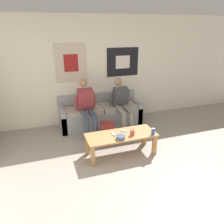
{
  "coord_description": "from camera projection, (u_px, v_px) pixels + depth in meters",
  "views": [
    {
      "loc": [
        -1.25,
        -2.24,
        2.29
      ],
      "look_at": [
        0.08,
        1.67,
        0.66
      ],
      "focal_mm": 35.0,
      "sensor_mm": 36.0,
      "label": 1
    }
  ],
  "objects": [
    {
      "name": "backpack",
      "position": [
        107.0,
        131.0,
        4.7
      ],
      "size": [
        0.34,
        0.35,
        0.36
      ],
      "color": "maroon",
      "rests_on": "ground_plane"
    },
    {
      "name": "pillar_candle",
      "position": [
        132.0,
        132.0,
        4.01
      ],
      "size": [
        0.09,
        0.09,
        0.12
      ],
      "color": "#B24C42",
      "rests_on": "coffee_table"
    },
    {
      "name": "coffee_table",
      "position": [
        121.0,
        138.0,
        4.08
      ],
      "size": [
        1.31,
        0.52,
        0.41
      ],
      "color": "#B27F4C",
      "rests_on": "ground_plane"
    },
    {
      "name": "ground_plane",
      "position": [
        144.0,
        194.0,
        3.19
      ],
      "size": [
        18.0,
        18.0,
        0.0
      ],
      "primitive_type": "plane",
      "color": "gray"
    },
    {
      "name": "couch",
      "position": [
        100.0,
        114.0,
        5.36
      ],
      "size": [
        1.97,
        0.67,
        0.74
      ],
      "color": "gray",
      "rests_on": "ground_plane"
    },
    {
      "name": "person_seated_teen",
      "position": [
        122.0,
        102.0,
        5.07
      ],
      "size": [
        0.47,
        0.92,
        1.16
      ],
      "color": "gray",
      "rests_on": "ground_plane"
    },
    {
      "name": "drink_can_blue",
      "position": [
        153.0,
        131.0,
        4.03
      ],
      "size": [
        0.07,
        0.07,
        0.12
      ],
      "color": "#28479E",
      "rests_on": "coffee_table"
    },
    {
      "name": "ceramic_bowl",
      "position": [
        121.0,
        137.0,
        3.88
      ],
      "size": [
        0.17,
        0.17,
        0.07
      ],
      "color": "#475B75",
      "rests_on": "coffee_table"
    },
    {
      "name": "game_controller_near_right",
      "position": [
        113.0,
        134.0,
        4.04
      ],
      "size": [
        0.05,
        0.15,
        0.03
      ],
      "color": "white",
      "rests_on": "coffee_table"
    },
    {
      "name": "game_controller_near_left",
      "position": [
        124.0,
        131.0,
        4.17
      ],
      "size": [
        0.13,
        0.13,
        0.03
      ],
      "color": "white",
      "rests_on": "coffee_table"
    },
    {
      "name": "wall_back",
      "position": [
        92.0,
        71.0,
        5.28
      ],
      "size": [
        10.0,
        0.07,
        2.55
      ],
      "color": "silver",
      "rests_on": "ground_plane"
    },
    {
      "name": "person_seated_adult",
      "position": [
        87.0,
        106.0,
        4.8
      ],
      "size": [
        0.47,
        0.89,
        1.21
      ],
      "color": "#384256",
      "rests_on": "ground_plane"
    }
  ]
}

